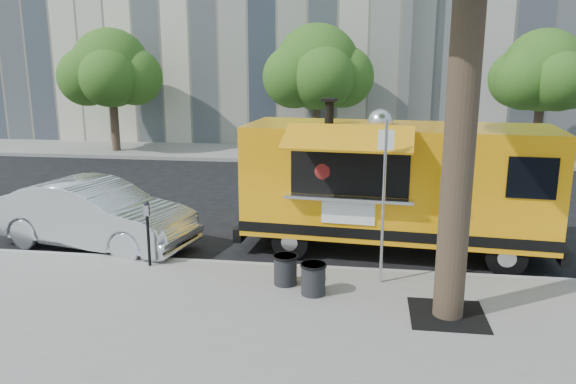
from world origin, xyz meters
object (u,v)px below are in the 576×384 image
object	(u,v)px
far_tree_c	(543,71)
trash_bin_right	(313,278)
sign_post	(384,193)
sedan	(95,214)
trash_bin_left	(285,269)
parking_meter	(148,226)
far_tree_b	(317,67)
food_truck	(394,183)
far_tree_a	(111,68)

from	to	relation	value
far_tree_c	trash_bin_right	world-z (taller)	far_tree_c
sign_post	trash_bin_right	world-z (taller)	sign_post
sign_post	trash_bin_right	bearing A→B (deg)	-148.66
sedan	trash_bin_left	bearing A→B (deg)	-99.72
far_tree_c	sedan	world-z (taller)	far_tree_c
parking_meter	far_tree_b	bearing A→B (deg)	81.90
far_tree_b	food_truck	distance (m)	12.66
sedan	far_tree_b	bearing A→B (deg)	-4.07
sedan	trash_bin_right	distance (m)	5.66
far_tree_b	trash_bin_left	xyz separation A→B (m)	(0.82, -14.59, -3.39)
far_tree_b	trash_bin_right	size ratio (longest dim) A/B	9.84
far_tree_b	parking_meter	xyz separation A→B (m)	(-2.00, -14.05, -2.85)
far_tree_c	trash_bin_left	xyz separation A→B (m)	(-8.18, -14.29, -3.27)
trash_bin_right	far_tree_c	bearing A→B (deg)	62.52
far_tree_c	sedan	size ratio (longest dim) A/B	1.12
far_tree_b	food_truck	size ratio (longest dim) A/B	0.80
far_tree_a	trash_bin_right	size ratio (longest dim) A/B	9.58
far_tree_b	far_tree_c	bearing A→B (deg)	-1.91
far_tree_b	trash_bin_right	xyz separation A→B (m)	(1.37, -14.97, -3.38)
trash_bin_right	sedan	bearing A→B (deg)	156.26
far_tree_c	far_tree_b	bearing A→B (deg)	178.09
far_tree_a	trash_bin_right	world-z (taller)	far_tree_a
far_tree_b	trash_bin_right	world-z (taller)	far_tree_b
parking_meter	sign_post	bearing A→B (deg)	-2.52
sign_post	trash_bin_left	size ratio (longest dim) A/B	5.46
parking_meter	food_truck	bearing A→B (deg)	21.71
food_truck	trash_bin_right	xyz separation A→B (m)	(-1.46, -2.84, -1.12)
far_tree_b	sedan	world-z (taller)	far_tree_b
far_tree_c	trash_bin_right	size ratio (longest dim) A/B	9.32
far_tree_a	far_tree_b	size ratio (longest dim) A/B	0.97
far_tree_c	parking_meter	size ratio (longest dim) A/B	3.90
sedan	parking_meter	bearing A→B (deg)	-114.41
sign_post	sedan	xyz separation A→B (m)	(-6.35, 1.56, -1.08)
parking_meter	trash_bin_left	xyz separation A→B (m)	(2.82, -0.54, -0.54)
trash_bin_left	parking_meter	bearing A→B (deg)	169.15
far_tree_b	trash_bin_left	distance (m)	15.00
far_tree_b	far_tree_c	world-z (taller)	far_tree_b
far_tree_a	trash_bin_right	distance (m)	18.19
far_tree_a	far_tree_b	xyz separation A→B (m)	(9.00, 0.40, 0.06)
far_tree_c	trash_bin_right	distance (m)	16.85
parking_meter	trash_bin_right	world-z (taller)	parking_meter
food_truck	trash_bin_left	size ratio (longest dim) A/B	12.56
sedan	far_tree_a	bearing A→B (deg)	35.53
food_truck	sedan	world-z (taller)	food_truck
far_tree_b	parking_meter	bearing A→B (deg)	-98.10
parking_meter	sedan	xyz separation A→B (m)	(-1.80, 1.36, -0.22)
far_tree_c	trash_bin_right	bearing A→B (deg)	-117.48
far_tree_a	trash_bin_right	xyz separation A→B (m)	(10.37, -14.57, -3.33)
trash_bin_left	far_tree_a	bearing A→B (deg)	124.69
sign_post	sedan	world-z (taller)	sign_post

